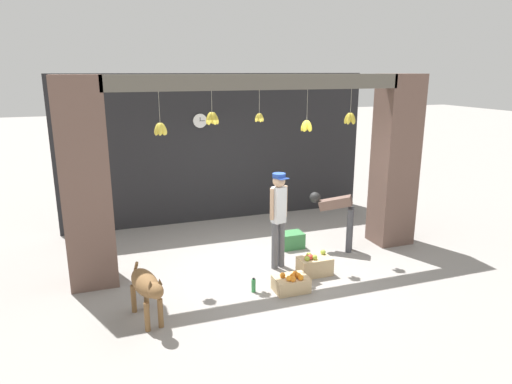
{
  "coord_description": "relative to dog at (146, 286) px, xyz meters",
  "views": [
    {
      "loc": [
        -2.52,
        -6.74,
        3.23
      ],
      "look_at": [
        0.0,
        0.41,
        1.21
      ],
      "focal_mm": 32.0,
      "sensor_mm": 36.0,
      "label": 1
    }
  ],
  "objects": [
    {
      "name": "fruit_crate_apples",
      "position": [
        2.73,
        0.56,
        -0.35
      ],
      "size": [
        0.54,
        0.32,
        0.37
      ],
      "color": "tan",
      "rests_on": "ground_plane"
    },
    {
      "name": "worker_stooping",
      "position": [
        3.6,
        1.4,
        0.2
      ],
      "size": [
        0.73,
        0.6,
        1.07
      ],
      "rotation": [
        0.0,
        0.0,
        0.94
      ],
      "color": "#424247",
      "rests_on": "ground_plane"
    },
    {
      "name": "wall_clock",
      "position": [
        1.63,
        3.86,
        1.7
      ],
      "size": [
        0.31,
        0.03,
        0.31
      ],
      "color": "black"
    },
    {
      "name": "shop_pillar_left",
      "position": [
        -0.66,
        1.44,
        1.08
      ],
      "size": [
        0.7,
        0.6,
        3.18
      ],
      "primitive_type": "cube",
      "color": "brown",
      "rests_on": "ground_plane"
    },
    {
      "name": "shop_pillar_right",
      "position": [
        4.79,
        1.44,
        1.08
      ],
      "size": [
        0.7,
        0.6,
        3.18
      ],
      "primitive_type": "cube",
      "color": "brown",
      "rests_on": "ground_plane"
    },
    {
      "name": "dog",
      "position": [
        0.0,
        0.0,
        0.0
      ],
      "size": [
        0.45,
        1.07,
        0.75
      ],
      "rotation": [
        0.0,
        0.0,
        -1.36
      ],
      "color": "brown",
      "rests_on": "ground_plane"
    },
    {
      "name": "shop_back_wall",
      "position": [
        2.07,
        3.93,
        1.08
      ],
      "size": [
        6.74,
        0.12,
        3.18
      ],
      "primitive_type": "cube",
      "color": "#232326",
      "rests_on": "ground_plane"
    },
    {
      "name": "storefront_awning",
      "position": [
        2.06,
        1.26,
        2.5
      ],
      "size": [
        4.84,
        0.28,
        0.94
      ],
      "color": "#5B564C"
    },
    {
      "name": "produce_box_green",
      "position": [
        2.85,
        1.76,
        -0.36
      ],
      "size": [
        0.42,
        0.33,
        0.3
      ],
      "primitive_type": "cube",
      "color": "#387A42",
      "rests_on": "ground_plane"
    },
    {
      "name": "shopkeeper",
      "position": [
        2.27,
        1.02,
        0.45
      ],
      "size": [
        0.33,
        0.29,
        1.63
      ],
      "rotation": [
        0.0,
        0.0,
        3.42
      ],
      "color": "#56565B",
      "rests_on": "ground_plane"
    },
    {
      "name": "ground_plane",
      "position": [
        2.07,
        1.14,
        -0.51
      ],
      "size": [
        60.0,
        60.0,
        0.0
      ],
      "primitive_type": "plane",
      "color": "gray"
    },
    {
      "name": "water_bottle",
      "position": [
        1.59,
        0.31,
        -0.41
      ],
      "size": [
        0.07,
        0.07,
        0.22
      ],
      "color": "#38934C",
      "rests_on": "ground_plane"
    },
    {
      "name": "fruit_crate_oranges",
      "position": [
        2.14,
        0.15,
        -0.39
      ],
      "size": [
        0.51,
        0.37,
        0.3
      ],
      "color": "tan",
      "rests_on": "ground_plane"
    }
  ]
}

